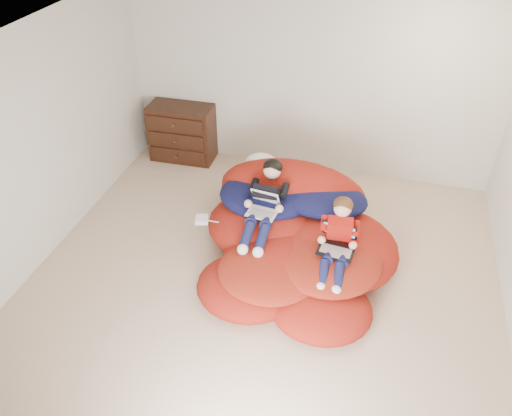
% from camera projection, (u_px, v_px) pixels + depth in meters
% --- Properties ---
extents(room_shell, '(5.10, 5.10, 2.77)m').
position_uv_depth(room_shell, '(262.00, 268.00, 5.29)').
color(room_shell, '#C4A88C').
rests_on(room_shell, ground).
extents(dresser, '(0.93, 0.53, 0.83)m').
position_uv_depth(dresser, '(182.00, 133.00, 7.29)').
color(dresser, black).
rests_on(dresser, ground).
extents(beanbag_pile, '(2.25, 2.39, 0.86)m').
position_uv_depth(beanbag_pile, '(294.00, 236.00, 5.64)').
color(beanbag_pile, '#A81F13').
rests_on(beanbag_pile, ground).
extents(cream_pillow, '(0.42, 0.27, 0.27)m').
position_uv_depth(cream_pillow, '(262.00, 163.00, 6.22)').
color(cream_pillow, '#EDE9CD').
rests_on(cream_pillow, beanbag_pile).
extents(older_boy, '(0.31, 1.12, 0.61)m').
position_uv_depth(older_boy, '(266.00, 199.00, 5.57)').
color(older_boy, black).
rests_on(older_boy, beanbag_pile).
extents(younger_boy, '(0.29, 0.85, 0.65)m').
position_uv_depth(younger_boy, '(338.00, 237.00, 5.08)').
color(younger_boy, '#AE170F').
rests_on(younger_boy, beanbag_pile).
extents(laptop_white, '(0.35, 0.36, 0.22)m').
position_uv_depth(laptop_white, '(263.00, 206.00, 5.51)').
color(laptop_white, silver).
rests_on(laptop_white, older_boy).
extents(laptop_black, '(0.39, 0.41, 0.25)m').
position_uv_depth(laptop_black, '(337.00, 241.00, 5.12)').
color(laptop_black, black).
rests_on(laptop_black, younger_boy).
extents(power_adapter, '(0.18, 0.18, 0.05)m').
position_uv_depth(power_adapter, '(202.00, 219.00, 5.64)').
color(power_adapter, silver).
rests_on(power_adapter, beanbag_pile).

